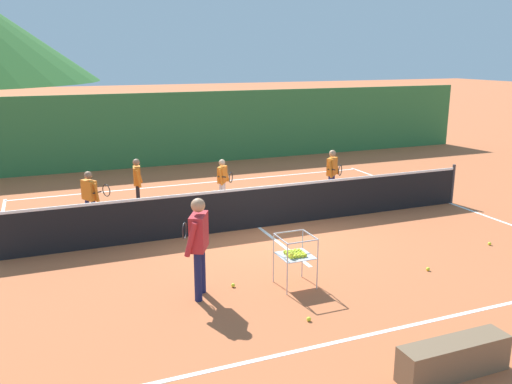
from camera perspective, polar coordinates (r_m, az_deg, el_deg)
ground_plane at (r=12.35m, az=0.32°, el=-3.80°), size 120.00×120.00×0.00m
line_baseline_near at (r=8.25m, az=14.34°, el=-14.00°), size 11.08×0.08×0.01m
line_baseline_far at (r=16.66m, az=-5.90°, el=0.97°), size 11.08×0.08×0.01m
line_sideline_east at (r=15.25m, az=19.94°, el=-1.11°), size 0.08×9.82×0.01m
line_service_center at (r=12.35m, az=0.32°, el=-3.79°), size 0.08×5.11×0.01m
tennis_net at (r=12.20m, az=0.32°, el=-1.57°), size 11.23×0.08×1.05m
instructor at (r=8.66m, az=-6.15°, el=-4.94°), size 0.53×0.84×1.68m
student_0 at (r=12.76m, az=-17.25°, el=-0.17°), size 0.62×0.54×1.31m
student_1 at (r=13.95m, az=-12.53°, el=1.35°), size 0.30×0.53×1.31m
student_2 at (r=14.06m, az=-3.56°, el=1.55°), size 0.42×0.68×1.22m
student_3 at (r=14.72m, az=8.13°, el=2.36°), size 0.52×0.69×1.36m
ball_cart at (r=9.17m, az=4.19°, el=-6.60°), size 0.58×0.58×0.90m
tennis_ball_1 at (r=8.26m, az=5.65°, el=-13.32°), size 0.07×0.07×0.07m
tennis_ball_3 at (r=10.45m, az=17.85°, el=-7.82°), size 0.07×0.07×0.07m
tennis_ball_4 at (r=12.24m, az=23.63°, el=-5.06°), size 0.07×0.07×0.07m
tennis_ball_7 at (r=9.31m, az=-2.46°, el=-9.89°), size 0.07×0.07×0.07m
windscreen_fence at (r=19.36m, az=-8.59°, el=6.66°), size 24.37×0.08×2.58m
courtside_bench at (r=7.34m, az=20.31°, el=-16.26°), size 1.50×0.36×0.46m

